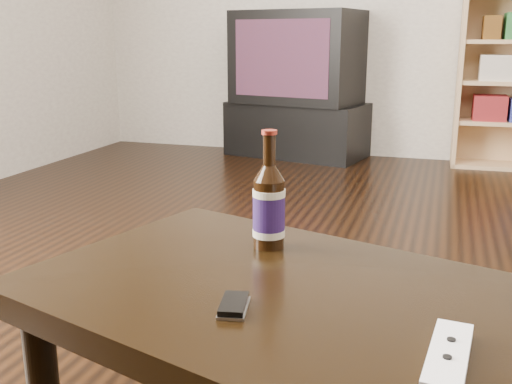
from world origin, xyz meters
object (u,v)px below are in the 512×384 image
(tv, at_px, (298,57))
(coffee_table, at_px, (311,323))
(phone, at_px, (234,305))
(beer_bottle, at_px, (269,207))
(remote, at_px, (448,357))
(tv_stand, at_px, (297,129))
(bookshelf, at_px, (505,79))

(tv, relative_size, coffee_table, 0.78)
(tv, height_order, phone, tv)
(beer_bottle, bearing_deg, remote, -45.89)
(tv_stand, bearing_deg, phone, -65.78)
(tv_stand, height_order, phone, phone)
(tv_stand, bearing_deg, tv, -90.00)
(beer_bottle, xyz_separation_m, remote, (0.39, -0.40, -0.08))
(tv, distance_m, remote, 3.68)
(tv_stand, relative_size, beer_bottle, 3.75)
(bookshelf, bearing_deg, coffee_table, -101.14)
(remote, bearing_deg, beer_bottle, 139.78)
(coffee_table, height_order, remote, remote)
(beer_bottle, distance_m, remote, 0.56)
(beer_bottle, relative_size, remote, 1.32)
(coffee_table, height_order, beer_bottle, beer_bottle)
(coffee_table, xyz_separation_m, remote, (0.24, -0.17, 0.07))
(tv, distance_m, phone, 3.52)
(tv, height_order, coffee_table, tv)
(coffee_table, xyz_separation_m, phone, (-0.12, -0.10, 0.06))
(tv, bearing_deg, coffee_table, -63.55)
(bookshelf, distance_m, remote, 3.56)
(tv_stand, distance_m, coffee_table, 3.44)
(bookshelf, xyz_separation_m, phone, (-0.68, -3.46, -0.18))
(bookshelf, bearing_deg, tv, 179.85)
(tv_stand, xyz_separation_m, coffee_table, (0.84, -3.33, 0.16))
(coffee_table, relative_size, phone, 12.74)
(phone, bearing_deg, coffee_table, 29.27)
(phone, bearing_deg, beer_bottle, 84.75)
(tv_stand, distance_m, bookshelf, 1.46)
(bookshelf, relative_size, coffee_table, 0.92)
(tv_stand, height_order, bookshelf, bookshelf)
(coffee_table, bearing_deg, beer_bottle, 123.21)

